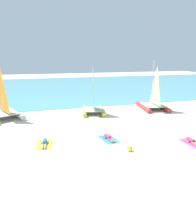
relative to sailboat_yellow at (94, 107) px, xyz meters
The scene contains 12 objects.
ground_plane 1.07m from the sailboat_yellow, 150.36° to the left, with size 120.00×120.00×0.00m, color beige.
ocean_water 22.88m from the sailboat_yellow, 91.63° to the left, with size 120.00×40.00×0.05m, color #5BB2C1.
sailboat_yellow is the anchor object (origin of this frame).
sailboat_white 9.58m from the sailboat_yellow, behind, with size 4.75×5.62×6.25m.
sailboat_red 7.50m from the sailboat_yellow, ahead, with size 3.51×4.87×5.86m.
towel_left 9.51m from the sailboat_yellow, 127.37° to the right, with size 1.10×1.90×0.01m, color yellow.
sunbather_left 9.44m from the sailboat_yellow, 127.58° to the right, with size 0.59×1.57×0.30m.
towel_middle 7.96m from the sailboat_yellow, 96.53° to the right, with size 1.10×1.90×0.01m, color #338CD8.
sunbather_middle 7.88m from the sailboat_yellow, 96.65° to the right, with size 0.62×1.57×0.30m.
towel_right 11.42m from the sailboat_yellow, 64.92° to the right, with size 1.10×1.90×0.01m, color #D84C99.
sunbather_right 11.35m from the sailboat_yellow, 64.79° to the right, with size 0.55×1.56×0.30m.
beach_ball 10.27m from the sailboat_yellow, 91.43° to the right, with size 0.39×0.39×0.39m, color yellow.
Camera 1 is at (-5.31, -12.53, 6.19)m, focal length 33.43 mm.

